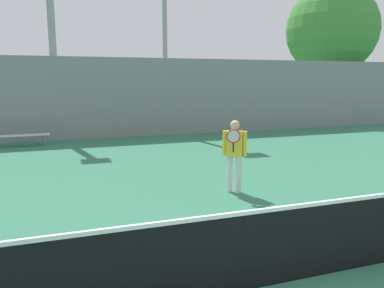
{
  "coord_description": "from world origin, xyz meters",
  "views": [
    {
      "loc": [
        -2.43,
        -3.87,
        2.62
      ],
      "look_at": [
        0.62,
        5.01,
        0.98
      ],
      "focal_mm": 35.0,
      "sensor_mm": 36.0,
      "label": 1
    }
  ],
  "objects_px": {
    "light_pole_near_left": "(165,5)",
    "light_pole_far_right": "(52,28)",
    "bench_courtside_near": "(21,136)",
    "tree_green_tall": "(332,30)",
    "tennis_net": "(274,246)",
    "tennis_player": "(234,152)"
  },
  "relations": [
    {
      "from": "bench_courtside_near",
      "to": "light_pole_near_left",
      "type": "height_order",
      "value": "light_pole_near_left"
    },
    {
      "from": "light_pole_near_left",
      "to": "tennis_net",
      "type": "bearing_deg",
      "value": -99.49
    },
    {
      "from": "light_pole_far_right",
      "to": "tree_green_tall",
      "type": "xyz_separation_m",
      "value": [
        16.61,
        2.69,
        0.91
      ]
    },
    {
      "from": "bench_courtside_near",
      "to": "light_pole_far_right",
      "type": "xyz_separation_m",
      "value": [
        1.35,
        1.72,
        4.32
      ]
    },
    {
      "from": "tennis_net",
      "to": "light_pole_far_right",
      "type": "relative_size",
      "value": 1.33
    },
    {
      "from": "tennis_player",
      "to": "light_pole_far_right",
      "type": "height_order",
      "value": "light_pole_far_right"
    },
    {
      "from": "tennis_player",
      "to": "light_pole_far_right",
      "type": "distance_m",
      "value": 11.34
    },
    {
      "from": "tennis_player",
      "to": "light_pole_far_right",
      "type": "relative_size",
      "value": 0.2
    },
    {
      "from": "tennis_player",
      "to": "tree_green_tall",
      "type": "distance_m",
      "value": 18.48
    },
    {
      "from": "bench_courtside_near",
      "to": "light_pole_near_left",
      "type": "bearing_deg",
      "value": 16.6
    },
    {
      "from": "tennis_net",
      "to": "bench_courtside_near",
      "type": "distance_m",
      "value": 12.68
    },
    {
      "from": "tennis_net",
      "to": "light_pole_near_left",
      "type": "xyz_separation_m",
      "value": [
        2.33,
        13.92,
        5.5
      ]
    },
    {
      "from": "tennis_net",
      "to": "light_pole_far_right",
      "type": "bearing_deg",
      "value": 101.17
    },
    {
      "from": "tennis_player",
      "to": "light_pole_near_left",
      "type": "relative_size",
      "value": 0.17
    },
    {
      "from": "light_pole_near_left",
      "to": "light_pole_far_right",
      "type": "height_order",
      "value": "light_pole_near_left"
    },
    {
      "from": "bench_courtside_near",
      "to": "light_pole_near_left",
      "type": "relative_size",
      "value": 0.21
    },
    {
      "from": "light_pole_near_left",
      "to": "light_pole_far_right",
      "type": "xyz_separation_m",
      "value": [
        -5.04,
        -0.18,
        -1.28
      ]
    },
    {
      "from": "bench_courtside_near",
      "to": "tree_green_tall",
      "type": "height_order",
      "value": "tree_green_tall"
    },
    {
      "from": "tennis_net",
      "to": "bench_courtside_near",
      "type": "height_order",
      "value": "tennis_net"
    },
    {
      "from": "tennis_net",
      "to": "tree_green_tall",
      "type": "relative_size",
      "value": 1.32
    },
    {
      "from": "tree_green_tall",
      "to": "tennis_player",
      "type": "bearing_deg",
      "value": -135.08
    },
    {
      "from": "light_pole_near_left",
      "to": "tree_green_tall",
      "type": "height_order",
      "value": "light_pole_near_left"
    }
  ]
}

